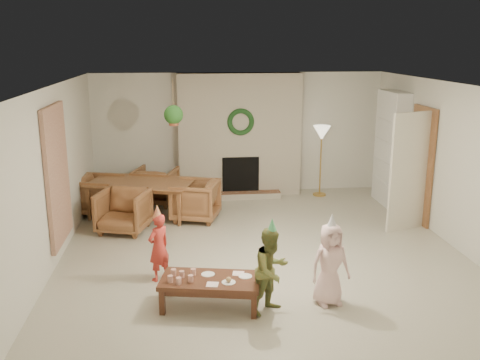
{
  "coord_description": "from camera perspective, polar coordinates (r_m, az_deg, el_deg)",
  "views": [
    {
      "loc": [
        -1.14,
        -7.46,
        3.1
      ],
      "look_at": [
        -0.3,
        0.4,
        1.05
      ],
      "focal_mm": 39.94,
      "sensor_mm": 36.0,
      "label": 1
    }
  ],
  "objects": [
    {
      "name": "floor",
      "position": [
        8.15,
        2.42,
        -7.81
      ],
      "size": [
        7.0,
        7.0,
        0.0
      ],
      "primitive_type": "plane",
      "color": "#B7B29E",
      "rests_on": "ground"
    },
    {
      "name": "ceiling",
      "position": [
        7.57,
        2.62,
        9.98
      ],
      "size": [
        7.0,
        7.0,
        0.0
      ],
      "primitive_type": "plane",
      "rotation": [
        3.14,
        0.0,
        0.0
      ],
      "color": "white",
      "rests_on": "wall_back"
    },
    {
      "name": "wall_back",
      "position": [
        11.17,
        -0.16,
        5.02
      ],
      "size": [
        7.0,
        0.0,
        7.0
      ],
      "primitive_type": "plane",
      "rotation": [
        1.57,
        0.0,
        0.0
      ],
      "color": "silver",
      "rests_on": "floor"
    },
    {
      "name": "wall_front",
      "position": [
        4.51,
        9.22,
        -9.87
      ],
      "size": [
        7.0,
        0.0,
        7.0
      ],
      "primitive_type": "plane",
      "rotation": [
        -1.57,
        0.0,
        0.0
      ],
      "color": "silver",
      "rests_on": "floor"
    },
    {
      "name": "wall_left",
      "position": [
        7.9,
        -19.53,
        0.16
      ],
      "size": [
        0.0,
        7.0,
        7.0
      ],
      "primitive_type": "plane",
      "rotation": [
        1.57,
        0.0,
        1.57
      ],
      "color": "silver",
      "rests_on": "floor"
    },
    {
      "name": "wall_right",
      "position": [
        8.73,
        22.4,
        1.19
      ],
      "size": [
        0.0,
        7.0,
        7.0
      ],
      "primitive_type": "plane",
      "rotation": [
        1.57,
        0.0,
        -1.57
      ],
      "color": "silver",
      "rests_on": "floor"
    },
    {
      "name": "fireplace_mass",
      "position": [
        10.97,
        -0.05,
        4.84
      ],
      "size": [
        2.5,
        0.4,
        2.5
      ],
      "primitive_type": "cube",
      "color": "#4C1F14",
      "rests_on": "floor"
    },
    {
      "name": "fireplace_hearth",
      "position": [
        10.9,
        0.14,
        -1.64
      ],
      "size": [
        1.6,
        0.3,
        0.12
      ],
      "primitive_type": "cube",
      "color": "#5D2E19",
      "rests_on": "floor"
    },
    {
      "name": "fireplace_firebox",
      "position": [
        10.96,
        0.05,
        0.56
      ],
      "size": [
        0.75,
        0.12,
        0.75
      ],
      "primitive_type": "cube",
      "color": "black",
      "rests_on": "floor"
    },
    {
      "name": "fireplace_wreath",
      "position": [
        10.7,
        0.08,
        6.22
      ],
      "size": [
        0.54,
        0.1,
        0.54
      ],
      "primitive_type": "torus",
      "rotation": [
        1.57,
        0.0,
        0.0
      ],
      "color": "#163D1A",
      "rests_on": "fireplace_mass"
    },
    {
      "name": "floor_lamp_base",
      "position": [
        11.25,
        8.48,
        -1.53
      ],
      "size": [
        0.27,
        0.27,
        0.03
      ],
      "primitive_type": "cylinder",
      "color": "gold",
      "rests_on": "floor"
    },
    {
      "name": "floor_lamp_post",
      "position": [
        11.09,
        8.61,
        1.78
      ],
      "size": [
        0.03,
        0.03,
        1.31
      ],
      "primitive_type": "cylinder",
      "color": "gold",
      "rests_on": "floor"
    },
    {
      "name": "floor_lamp_shade",
      "position": [
        10.97,
        8.73,
        4.99
      ],
      "size": [
        0.35,
        0.35,
        0.29
      ],
      "primitive_type": "cone",
      "rotation": [
        3.14,
        0.0,
        0.0
      ],
      "color": "beige",
      "rests_on": "floor_lamp_post"
    },
    {
      "name": "bookshelf_carcass",
      "position": [
        10.72,
        15.83,
        3.25
      ],
      "size": [
        0.3,
        1.0,
        2.2
      ],
      "primitive_type": "cube",
      "color": "white",
      "rests_on": "floor"
    },
    {
      "name": "bookshelf_shelf_a",
      "position": [
        10.86,
        15.49,
        -0.12
      ],
      "size": [
        0.3,
        0.92,
        0.03
      ],
      "primitive_type": "cube",
      "color": "white",
      "rests_on": "bookshelf_carcass"
    },
    {
      "name": "bookshelf_shelf_b",
      "position": [
        10.77,
        15.64,
        1.94
      ],
      "size": [
        0.3,
        0.92,
        0.03
      ],
      "primitive_type": "cube",
      "color": "white",
      "rests_on": "bookshelf_carcass"
    },
    {
      "name": "bookshelf_shelf_c",
      "position": [
        10.69,
        15.78,
        4.03
      ],
      "size": [
        0.3,
        0.92,
        0.03
      ],
      "primitive_type": "cube",
      "color": "white",
      "rests_on": "bookshelf_carcass"
    },
    {
      "name": "bookshelf_shelf_d",
      "position": [
        10.63,
        15.93,
        6.15
      ],
      "size": [
        0.3,
        0.92,
        0.03
      ],
      "primitive_type": "cube",
      "color": "white",
      "rests_on": "bookshelf_carcass"
    },
    {
      "name": "books_row_lower",
      "position": [
        10.68,
        15.73,
        0.4
      ],
      "size": [
        0.2,
        0.4,
        0.24
      ],
      "primitive_type": "cube",
      "color": "maroon",
      "rests_on": "bookshelf_shelf_a"
    },
    {
      "name": "books_row_mid",
      "position": [
        10.78,
        15.49,
        2.73
      ],
      "size": [
        0.2,
        0.44,
        0.24
      ],
      "primitive_type": "cube",
      "color": "navy",
      "rests_on": "bookshelf_shelf_b"
    },
    {
      "name": "books_row_upper",
      "position": [
        10.57,
        15.93,
        4.63
      ],
      "size": [
        0.2,
        0.36,
        0.22
      ],
      "primitive_type": "cube",
      "color": "gold",
      "rests_on": "bookshelf_shelf_c"
    },
    {
      "name": "door_frame",
      "position": [
        9.8,
        18.8,
        1.51
      ],
      "size": [
        0.05,
        0.86,
        2.04
      ],
      "primitive_type": "cube",
      "color": "brown",
      "rests_on": "floor"
    },
    {
      "name": "door_leaf",
      "position": [
        9.31,
        17.62,
        0.82
      ],
      "size": [
        0.77,
        0.32,
        2.0
      ],
      "primitive_type": "cube",
      "rotation": [
        0.0,
        0.0,
        -1.22
      ],
      "color": "beige",
      "rests_on": "floor"
    },
    {
      "name": "curtain_panel",
      "position": [
        8.08,
        -18.94,
        0.51
      ],
      "size": [
        0.06,
        1.2,
        2.0
      ],
      "primitive_type": "cube",
      "color": "tan",
      "rests_on": "wall_left"
    },
    {
      "name": "dining_table",
      "position": [
        9.87,
        -10.53,
        -2.03
      ],
      "size": [
        2.07,
        1.52,
        0.65
      ],
      "primitive_type": "imported",
      "rotation": [
        0.0,
        0.0,
        -0.29
      ],
      "color": "brown",
      "rests_on": "floor"
    },
    {
      "name": "dining_chair_near",
      "position": [
        9.14,
        -12.34,
        -3.25
      ],
      "size": [
        0.96,
        0.98,
        0.72
      ],
      "primitive_type": "imported",
      "rotation": [
        0.0,
        0.0,
        -0.29
      ],
      "color": "brown",
      "rests_on": "floor"
    },
    {
      "name": "dining_chair_far",
      "position": [
        10.59,
        -8.98,
        -0.62
      ],
      "size": [
        0.96,
        0.98,
        0.72
      ],
      "primitive_type": "imported",
      "rotation": [
        0.0,
        0.0,
        2.85
      ],
      "color": "brown",
      "rests_on": "floor"
    },
    {
      "name": "dining_chair_left",
      "position": [
        10.17,
        -14.84,
        -1.57
      ],
      "size": [
        0.98,
        0.96,
        0.72
      ],
      "primitive_type": "imported",
      "rotation": [
        0.0,
        0.0,
        1.28
      ],
      "color": "brown",
      "rests_on": "floor"
    },
    {
      "name": "dining_chair_right",
      "position": [
        9.55,
        -4.8,
        -2.18
      ],
      "size": [
        0.98,
        0.96,
        0.72
      ],
      "primitive_type": "imported",
      "rotation": [
        0.0,
        0.0,
        -1.86
      ],
      "color": "brown",
      "rests_on": "floor"
    },
    {
      "name": "hanging_plant_cord",
      "position": [
        9.01,
        -7.16,
        8.38
      ],
      "size": [
        0.01,
        0.01,
        0.7
      ],
      "primitive_type": "cylinder",
      "color": "tan",
      "rests_on": "ceiling"
    },
    {
      "name": "hanging_plant_pot",
      "position": [
        9.05,
        -7.09,
        6.18
      ],
      "size": [
        0.16,
        0.16,
        0.12
      ],
      "primitive_type": "cylinder",
      "color": "brown",
      "rests_on": "hanging_plant_cord"
    },
    {
      "name": "hanging_plant_foliage",
      "position": [
        9.03,
        -7.12,
        6.93
      ],
      "size": [
        0.32,
        0.32,
        0.32
      ],
      "primitive_type": "sphere",
      "color": "#1E531B",
      "rests_on": "hanging_plant_pot"
    },
    {
      "name": "coffee_table_top",
      "position": [
        6.49,
        -3.17,
        -10.68
      ],
      "size": [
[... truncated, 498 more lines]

